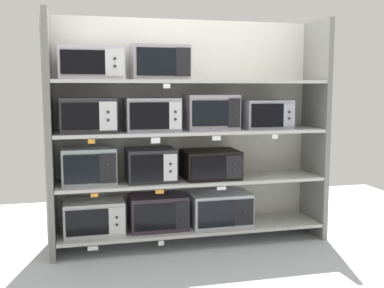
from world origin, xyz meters
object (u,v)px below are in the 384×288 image
Objects in this scene: microwave_3 at (89,166)px; microwave_9 at (265,114)px; microwave_0 at (94,217)px; microwave_11 at (160,63)px; microwave_6 at (88,115)px; microwave_5 at (211,164)px; microwave_2 at (220,209)px; microwave_4 at (150,165)px; microwave_10 at (91,63)px; microwave_8 at (211,112)px; microwave_7 at (152,115)px; microwave_1 at (158,212)px.

microwave_9 is (1.69, -0.00, 0.44)m from microwave_3.
microwave_0 is 1.53m from microwave_11.
microwave_3 is at bearing -179.88° from microwave_0.
microwave_6 is 1.06× the size of microwave_9.
microwave_0 is 0.93m from microwave_6.
microwave_5 is 1.03× the size of microwave_11.
microwave_0 is at bearing 179.99° from microwave_2.
microwave_0 is 1.04× the size of microwave_5.
microwave_4 reaches higher than microwave_5.
microwave_6 is at bearing 1.48° from microwave_3.
microwave_11 is at bearing -0.02° from microwave_10.
microwave_5 is (1.14, 0.00, -0.03)m from microwave_3.
microwave_8 is 0.66m from microwave_11.
microwave_3 is at bearing -180.00° from microwave_11.
microwave_10 reaches higher than microwave_2.
microwave_6 reaches higher than microwave_3.
microwave_10 is (0.04, 0.00, 0.91)m from microwave_3.
microwave_8 is 1.05× the size of microwave_9.
microwave_2 is 1.03× the size of microwave_10.
microwave_9 is at bearing -0.01° from microwave_2.
microwave_10 reaches higher than microwave_3.
microwave_6 is (-1.23, 0.00, 0.93)m from microwave_2.
microwave_7 is at bearing -179.97° from microwave_8.
microwave_0 is 1.07m from microwave_7.
microwave_1 is at bearing -179.98° from microwave_8.
microwave_2 is 0.82m from microwave_4.
microwave_0 is 1.45m from microwave_8.
microwave_8 reaches higher than microwave_6.
microwave_8 reaches higher than microwave_5.
microwave_6 is 1.13m from microwave_8.
microwave_8 is at bearing 179.96° from microwave_9.
microwave_6 is 0.56m from microwave_7.
microwave_6 is at bearing 179.99° from microwave_11.
microwave_4 is at bearing -0.02° from microwave_6.
microwave_11 is (-0.48, -0.00, 0.45)m from microwave_8.
microwave_1 is at bearing -180.00° from microwave_5.
microwave_5 is 1.08× the size of microwave_7.
microwave_3 is 0.98× the size of microwave_6.
microwave_5 is 1.44m from microwave_10.
microwave_9 is (0.55, -0.00, 0.47)m from microwave_5.
microwave_5 is at bearing -0.01° from microwave_10.
microwave_5 is 1.13× the size of microwave_9.
microwave_0 is at bearing 179.99° from microwave_11.
microwave_11 is (-1.04, 0.00, 0.48)m from microwave_9.
microwave_4 reaches higher than microwave_0.
microwave_10 reaches higher than microwave_0.
microwave_8 reaches higher than microwave_9.
microwave_3 is 0.91m from microwave_10.
microwave_8 is (0.51, 0.00, 0.93)m from microwave_1.
microwave_5 is at bearing 0.00° from microwave_3.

